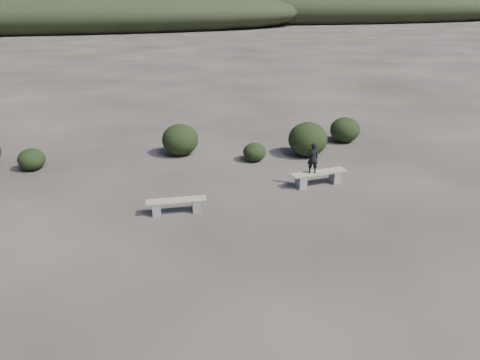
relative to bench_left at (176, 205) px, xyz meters
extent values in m
plane|color=#2E2824|center=(1.47, -3.97, -0.27)|extent=(1200.00, 1200.00, 0.00)
cube|color=slate|center=(-0.59, 0.00, -0.07)|extent=(0.25, 0.35, 0.39)
cube|color=slate|center=(0.59, 0.00, -0.07)|extent=(0.25, 0.35, 0.39)
cube|color=gray|center=(0.00, 0.00, 0.15)|extent=(1.77, 0.38, 0.05)
cube|color=slate|center=(4.23, 1.15, -0.05)|extent=(0.33, 0.42, 0.44)
cube|color=slate|center=(5.53, 1.35, -0.05)|extent=(0.33, 0.42, 0.44)
cube|color=gray|center=(4.88, 1.25, 0.20)|extent=(2.00, 0.71, 0.05)
imported|color=black|center=(4.62, 1.21, 0.74)|extent=(0.40, 0.28, 1.04)
ellipsoid|color=black|center=(-4.96, 4.80, 0.13)|extent=(0.98, 0.98, 0.80)
ellipsoid|color=black|center=(0.57, 5.49, 0.36)|extent=(1.46, 1.46, 1.25)
ellipsoid|color=black|center=(3.33, 4.14, 0.09)|extent=(0.90, 0.90, 0.72)
ellipsoid|color=black|center=(5.55, 4.36, 0.41)|extent=(1.56, 1.56, 1.36)
ellipsoid|color=black|center=(7.79, 5.86, 0.27)|extent=(1.30, 1.30, 1.08)
ellipsoid|color=black|center=(-23.53, 86.03, 2.43)|extent=(110.00, 40.00, 12.00)
ellipsoid|color=black|center=(36.47, 106.03, 2.88)|extent=(120.00, 44.00, 14.00)
camera|label=1|loc=(-0.63, -12.68, 5.78)|focal=35.00mm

